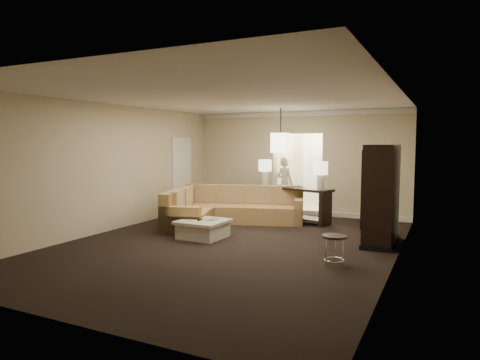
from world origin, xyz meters
The scene contains 19 objects.
ground centered at (0.00, 0.00, 0.00)m, with size 8.00×8.00×0.00m, color black.
wall_back centered at (0.00, 4.00, 1.40)m, with size 6.00×0.04×2.80m, color beige.
wall_front centered at (0.00, -4.00, 1.40)m, with size 6.00×0.04×2.80m, color beige.
wall_left centered at (-3.00, 0.00, 1.40)m, with size 0.04×8.00×2.80m, color beige.
wall_right centered at (3.00, 0.00, 1.40)m, with size 0.04×8.00×2.80m, color beige.
ceiling centered at (0.00, 0.00, 2.80)m, with size 6.00×8.00×0.02m, color white.
crown_molding centered at (0.00, 3.95, 2.73)m, with size 6.00×0.10×0.12m, color silver.
baseboard centered at (0.00, 3.95, 0.06)m, with size 6.00×0.10×0.12m, color silver.
side_door centered at (-2.97, 2.80, 1.05)m, with size 0.05×0.90×2.10m, color white.
foyer centered at (0.00, 5.34, 1.30)m, with size 1.44×2.02×2.80m.
sectional_sofa centered at (-1.06, 1.79, 0.36)m, with size 3.15×3.05×0.90m.
coffee_table centered at (-0.76, 0.25, 0.19)m, with size 0.95×0.95×0.39m.
console_table centered at (0.22, 2.88, 0.51)m, with size 2.26×1.16×0.86m.
armoire centered at (2.59, 1.29, 0.92)m, with size 0.57×1.33×1.92m.
drink_table centered at (2.14, -0.54, 0.35)m, with size 0.39×0.39×0.48m.
table_lamp_left centered at (-0.59, 3.15, 1.29)m, with size 0.34×0.34×0.65m.
table_lamp_right centered at (1.03, 2.62, 1.29)m, with size 0.34×0.34×0.65m.
pendant_light centered at (0.00, 2.70, 1.95)m, with size 0.38×0.38×1.09m.
person centered at (-0.45, 4.30, 0.86)m, with size 0.62×0.41×1.72m, color beige.
Camera 1 is at (3.71, -7.22, 1.95)m, focal length 32.00 mm.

